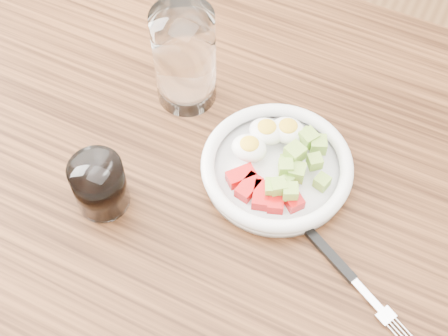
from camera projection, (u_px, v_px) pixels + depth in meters
The scene contains 5 objects.
dining_table at pixel (227, 221), 0.97m from camera, with size 1.50×0.90×0.77m.
bowl at pixel (277, 164), 0.88m from camera, with size 0.22×0.22×0.06m.
fork at pixel (343, 269), 0.81m from camera, with size 0.18×0.10×0.01m.
water_glass at pixel (185, 58), 0.91m from camera, with size 0.09×0.09×0.16m, color white.
coffee_glass at pixel (100, 185), 0.84m from camera, with size 0.07×0.07×0.08m.
Camera 1 is at (0.20, -0.41, 1.53)m, focal length 50.00 mm.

